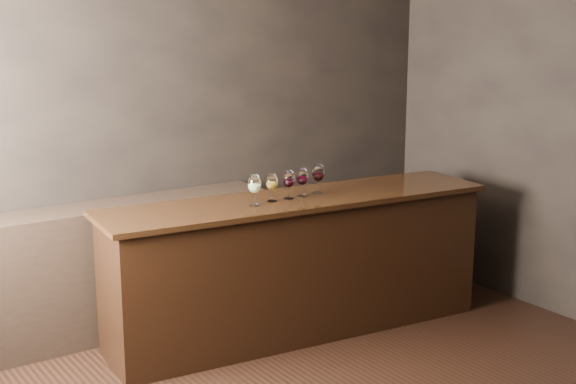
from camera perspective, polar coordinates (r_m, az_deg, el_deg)
room_shell at (r=4.24m, az=0.67°, el=5.44°), size 5.02×4.52×2.81m
bar_counter at (r=5.94m, az=0.68°, el=-5.41°), size 2.89×0.89×0.99m
bar_top at (r=5.80m, az=0.70°, el=-0.56°), size 2.99×0.97×0.04m
back_bar_shelf at (r=6.00m, az=-13.75°, el=-5.64°), size 2.73×0.40×0.98m
glass_white at (r=5.53m, az=-2.40°, el=0.50°), size 0.09×0.09×0.21m
glass_amber at (r=5.65m, az=-1.14°, el=0.65°), size 0.08×0.08×0.20m
glass_red_a at (r=5.72m, az=0.06°, el=0.87°), size 0.09×0.09×0.20m
glass_red_b at (r=5.80m, az=1.02°, el=1.02°), size 0.09×0.09×0.20m
glass_red_c at (r=5.90m, az=2.16°, el=1.31°), size 0.09×0.09×0.22m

